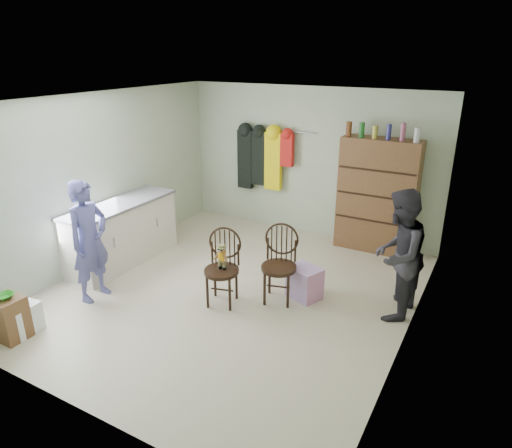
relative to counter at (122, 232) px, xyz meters
The scene contains 13 objects.
ground_plane 2.01m from the counter, ahead, with size 5.00×5.00×0.00m, color beige.
room_walls 2.30m from the counter, 15.25° to the left, with size 5.00×5.00×5.00m.
counter is the anchor object (origin of this frame).
stool 2.14m from the counter, 80.94° to the right, with size 0.35×0.30×0.51m, color brown.
bowl 2.12m from the counter, 80.94° to the right, with size 0.19×0.19×0.05m, color #289121.
plastic_tub 2.02m from the counter, 80.81° to the right, with size 0.37×0.35×0.35m, color white.
chair_front 2.00m from the counter, ahead, with size 0.54×0.54×0.98m.
chair_far 2.58m from the counter, ahead, with size 0.55×0.55×1.01m.
striped_bag 2.88m from the counter, ahead, with size 0.40×0.31×0.43m, color pink.
person_left 1.13m from the counter, 65.22° to the right, with size 0.58×0.38×1.58m, color #525397.
person_right 3.99m from the counter, ahead, with size 0.77×0.60×1.59m, color #2D2B33.
dresser 3.96m from the counter, 35.69° to the left, with size 1.20×0.39×2.07m.
coat_rack 2.74m from the counter, 64.76° to the left, with size 1.42×0.12×1.09m.
Camera 1 is at (2.90, -4.57, 3.05)m, focal length 32.00 mm.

